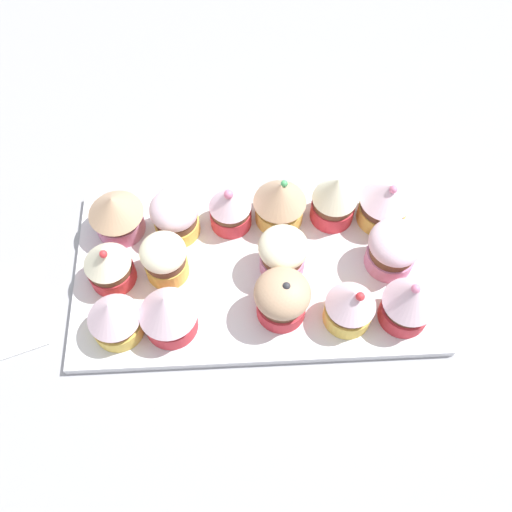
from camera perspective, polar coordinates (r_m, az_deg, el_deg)
ground_plane at (r=73.35cm, az=0.00°, el=-2.20°), size 180.00×180.00×3.00cm
baking_tray at (r=71.49cm, az=0.00°, el=-1.43°), size 44.89×24.42×1.20cm
cupcake_0 at (r=73.61cm, az=12.78°, el=5.27°), size 6.49×6.49×7.37cm
cupcake_1 at (r=72.44cm, az=7.87°, el=5.72°), size 5.70×5.70×7.75cm
cupcake_2 at (r=71.80cm, az=2.40°, el=5.46°), size 6.72×6.72×7.40cm
cupcake_3 at (r=71.74cm, az=-2.60°, el=4.84°), size 5.33×5.33×7.00cm
cupcake_4 at (r=71.61cm, az=-8.09°, el=4.05°), size 6.07×6.07×6.76cm
cupcake_5 at (r=73.07cm, az=-13.81°, el=4.17°), size 6.91×6.91×6.66cm
cupcake_6 at (r=70.36cm, az=13.58°, el=0.89°), size 6.49×6.49×6.76cm
cupcake_7 at (r=68.27cm, az=2.68°, el=0.53°), size 6.01×6.01×6.60cm
cupcake_8 at (r=68.48cm, az=-9.14°, el=-0.41°), size 5.56×5.56×6.59cm
cupcake_9 at (r=69.54cm, az=-14.59°, el=-0.79°), size 5.63×5.63×7.16cm
cupcake_10 at (r=66.63cm, az=15.13°, el=-4.42°), size 6.23×6.23×8.23cm
cupcake_11 at (r=65.75cm, az=9.42°, el=-4.90°), size 5.80×5.80×7.12cm
cupcake_12 at (r=65.12cm, az=2.62°, el=-4.22°), size 6.50×6.50×7.27cm
cupcake_13 at (r=64.85cm, az=-8.82°, el=-5.59°), size 6.69×6.69×7.36cm
cupcake_14 at (r=66.33cm, az=-14.03°, el=-5.99°), size 6.05×6.05×6.62cm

